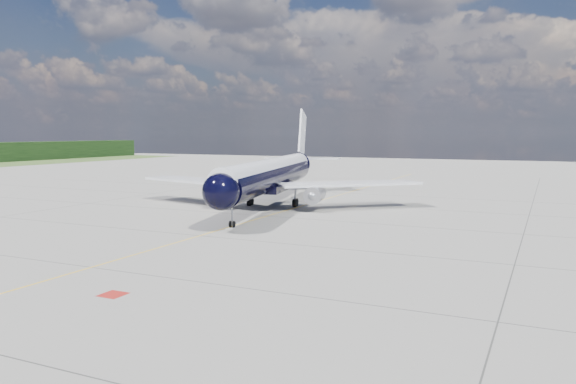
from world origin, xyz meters
The scene contains 4 objects.
ground centered at (0.00, 30.00, 0.00)m, with size 320.00×320.00×0.00m, color gray.
taxiway_centerline centered at (0.00, 25.00, 0.00)m, with size 0.16×160.00×0.01m, color yellow.
red_marking centered at (6.80, -10.00, 0.00)m, with size 1.60×1.60×0.01m, color maroon.
main_airliner centered at (-3.75, 33.94, 4.58)m, with size 40.97×50.59×14.77m.
Camera 1 is at (32.32, -37.38, 10.51)m, focal length 35.00 mm.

